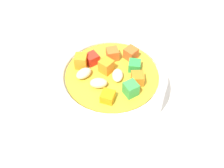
% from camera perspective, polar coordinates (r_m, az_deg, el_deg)
% --- Properties ---
extents(ground_plane, '(1.40, 1.40, 0.02)m').
position_cam_1_polar(ground_plane, '(0.47, 0.00, -3.00)').
color(ground_plane, silver).
extents(soup_bowl_main, '(0.17, 0.17, 0.07)m').
position_cam_1_polar(soup_bowl_main, '(0.44, -0.01, 0.25)').
color(soup_bowl_main, white).
rests_on(soup_bowl_main, ground_plane).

